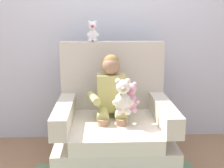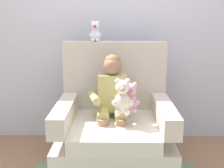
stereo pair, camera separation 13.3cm
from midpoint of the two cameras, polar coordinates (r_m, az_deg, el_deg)
name	(u,v)px [view 1 (the left image)]	position (r m, az deg, el deg)	size (l,w,h in m)	color
ground_plane	(114,164)	(2.84, -0.98, -15.30)	(8.00, 8.00, 0.00)	#936D4C
back_wall	(111,21)	(3.23, -1.41, 12.16)	(6.00, 0.10, 2.60)	silver
armchair	(114,128)	(2.76, -1.04, -8.63)	(1.02, 0.94, 1.10)	beige
seated_child	(111,96)	(2.67, -1.55, -2.30)	(0.45, 0.39, 0.82)	tan
plush_pink	(130,98)	(2.54, 2.09, -2.69)	(0.15, 0.13, 0.26)	#EAA8BC
plush_cream	(123,97)	(2.47, 0.58, -2.61)	(0.18, 0.15, 0.31)	silver
plush_white_on_backrest	(93,32)	(2.90, -5.10, 10.01)	(0.12, 0.10, 0.20)	white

